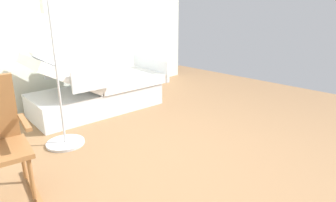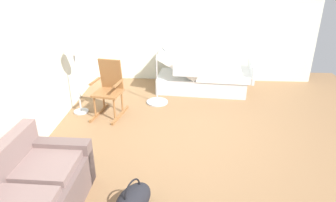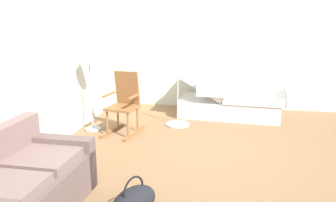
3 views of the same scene
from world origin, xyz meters
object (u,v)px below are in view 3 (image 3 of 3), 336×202
Objects in this scene: rocking_chair at (124,104)px; couch at (19,190)px; floor_lamp at (89,60)px; duffel_bag at (134,202)px; hospital_bed at (230,101)px; iv_pole at (178,112)px.

couch is at bearing 174.91° from rocking_chair.
floor_lamp reaches higher than duffel_bag.
floor_lamp reaches higher than rocking_chair.
duffel_bag is at bearing 165.94° from hospital_bed.
hospital_bed is 3.89m from duffel_bag.
duffel_bag is at bearing -150.17° from floor_lamp.
hospital_bed reaches higher than duffel_bag.
duffel_bag is (0.21, -1.08, -0.15)m from couch.
hospital_bed is at bearing -14.06° from duffel_bag.
duffel_bag is 3.03m from iv_pole.
iv_pole reaches higher than couch.
rocking_chair is 0.62× the size of iv_pole.
duffel_bag is (-2.48, -0.84, -0.35)m from rocking_chair.
iv_pole reaches higher than duffel_bag.
hospital_bed is at bearing -54.15° from rocking_chair.
iv_pole is (0.54, -1.43, -0.98)m from floor_lamp.
iv_pole reaches higher than hospital_bed.
duffel_bag is 0.38× the size of iv_pole.
iv_pole is at bearing -69.47° from floor_lamp.
rocking_chair reaches higher than duffel_bag.
floor_lamp is at bearing 110.53° from iv_pole.
rocking_chair is 0.71× the size of floor_lamp.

